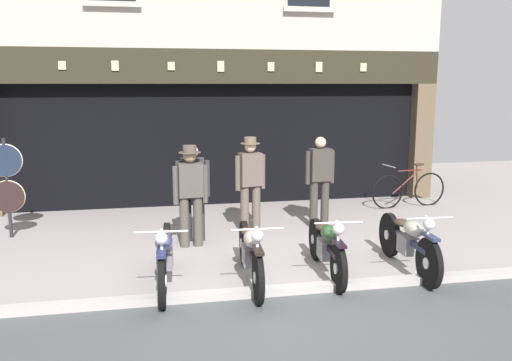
# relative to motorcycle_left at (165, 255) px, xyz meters

# --- Properties ---
(ground) EXTENTS (21.69, 22.00, 0.18)m
(ground) POSITION_rel_motorcycle_left_xyz_m (1.34, -1.61, -0.47)
(ground) COLOR gray
(shop_facade) EXTENTS (9.99, 4.42, 6.50)m
(shop_facade) POSITION_rel_motorcycle_left_xyz_m (1.34, 6.37, 1.32)
(shop_facade) COLOR black
(shop_facade) RESTS_ON ground
(motorcycle_left) EXTENTS (0.62, 2.06, 0.92)m
(motorcycle_left) POSITION_rel_motorcycle_left_xyz_m (0.00, 0.00, 0.00)
(motorcycle_left) COLOR black
(motorcycle_left) RESTS_ON ground
(motorcycle_center_left) EXTENTS (0.62, 2.06, 0.91)m
(motorcycle_center_left) POSITION_rel_motorcycle_left_xyz_m (1.11, -0.08, -0.00)
(motorcycle_center_left) COLOR black
(motorcycle_center_left) RESTS_ON ground
(motorcycle_center) EXTENTS (0.62, 1.92, 0.91)m
(motorcycle_center) POSITION_rel_motorcycle_left_xyz_m (2.19, 0.01, -0.01)
(motorcycle_center) COLOR black
(motorcycle_center) RESTS_ON ground
(motorcycle_center_right) EXTENTS (0.62, 1.99, 0.92)m
(motorcycle_center_right) POSITION_rel_motorcycle_left_xyz_m (3.36, -0.07, 0.00)
(motorcycle_center_right) COLOR black
(motorcycle_center_right) RESTS_ON ground
(salesman_left) EXTENTS (0.56, 0.35, 1.65)m
(salesman_left) POSITION_rel_motorcycle_left_xyz_m (0.47, 1.69, 0.49)
(salesman_left) COLOR #47423D
(salesman_left) RESTS_ON ground
(shopkeeper_center) EXTENTS (0.55, 0.34, 1.69)m
(shopkeeper_center) POSITION_rel_motorcycle_left_xyz_m (1.56, 2.33, 0.51)
(shopkeeper_center) COLOR brown
(shopkeeper_center) RESTS_ON ground
(salesman_right) EXTENTS (0.56, 0.26, 1.66)m
(salesman_right) POSITION_rel_motorcycle_left_xyz_m (2.87, 2.44, 0.49)
(salesman_right) COLOR #38332D
(salesman_right) RESTS_ON ground
(assistant_far_right) EXTENTS (0.56, 0.26, 1.61)m
(assistant_far_right) POSITION_rel_motorcycle_left_xyz_m (0.53, 1.99, 0.46)
(assistant_far_right) COLOR #2D2D33
(assistant_far_right) RESTS_ON ground
(tyre_sign_pole) EXTENTS (0.56, 0.06, 1.71)m
(tyre_sign_pole) POSITION_rel_motorcycle_left_xyz_m (-2.53, 2.79, 0.58)
(tyre_sign_pole) COLOR #232328
(tyre_sign_pole) RESTS_ON ground
(advert_board_near) EXTENTS (0.72, 0.03, 0.88)m
(advert_board_near) POSITION_rel_motorcycle_left_xyz_m (3.77, 4.77, 1.36)
(advert_board_near) COLOR silver
(leaning_bicycle) EXTENTS (1.75, 0.50, 0.96)m
(leaning_bicycle) POSITION_rel_motorcycle_left_xyz_m (5.25, 3.62, -0.04)
(leaning_bicycle) COLOR black
(leaning_bicycle) RESTS_ON ground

